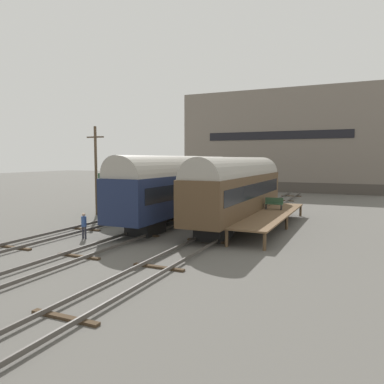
{
  "coord_description": "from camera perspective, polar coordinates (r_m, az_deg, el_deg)",
  "views": [
    {
      "loc": [
        13.0,
        -23.71,
        5.04
      ],
      "look_at": [
        0.0,
        5.11,
        2.2
      ],
      "focal_mm": 35.0,
      "sensor_mm": 36.0,
      "label": 1
    }
  ],
  "objects": [
    {
      "name": "station_platform",
      "position": [
        27.62,
        12.0,
        -3.43
      ],
      "size": [
        2.49,
        13.7,
        1.07
      ],
      "color": "brown",
      "rests_on": "ground"
    },
    {
      "name": "track_right",
      "position": [
        25.6,
        4.87,
        -5.92
      ],
      "size": [
        2.6,
        60.0,
        0.26
      ],
      "color": "#4C4742",
      "rests_on": "ground"
    },
    {
      "name": "ground_plane",
      "position": [
        27.5,
        -4.41,
        -5.44
      ],
      "size": [
        200.0,
        200.0,
        0.0
      ],
      "primitive_type": "plane",
      "color": "#56544F"
    },
    {
      "name": "bench",
      "position": [
        29.94,
        12.38,
        -1.67
      ],
      "size": [
        1.4,
        0.4,
        0.91
      ],
      "color": "#2D4C33",
      "rests_on": "station_platform"
    },
    {
      "name": "track_middle",
      "position": [
        27.48,
        -4.41,
        -5.15
      ],
      "size": [
        2.6,
        60.0,
        0.26
      ],
      "color": "#4C4742",
      "rests_on": "ground"
    },
    {
      "name": "warehouse_building",
      "position": [
        63.88,
        13.94,
        7.37
      ],
      "size": [
        30.36,
        13.13,
        15.39
      ],
      "color": "#46403A",
      "rests_on": "ground"
    },
    {
      "name": "utility_pole",
      "position": [
        34.39,
        -14.43,
        3.4
      ],
      "size": [
        1.8,
        0.24,
        7.87
      ],
      "color": "#473828",
      "rests_on": "ground"
    },
    {
      "name": "train_car_navy",
      "position": [
        30.15,
        -1.33,
        1.21
      ],
      "size": [
        2.96,
        18.07,
        5.22
      ],
      "color": "black",
      "rests_on": "ground"
    },
    {
      "name": "person_worker",
      "position": [
        24.46,
        -16.15,
        -4.62
      ],
      "size": [
        0.32,
        0.32,
        1.64
      ],
      "color": "#282833",
      "rests_on": "ground"
    },
    {
      "name": "track_left",
      "position": [
        29.98,
        -12.3,
        -4.39
      ],
      "size": [
        2.6,
        60.0,
        0.26
      ],
      "color": "#4C4742",
      "rests_on": "ground"
    },
    {
      "name": "train_car_green",
      "position": [
        37.06,
        -4.26,
        1.98
      ],
      "size": [
        3.11,
        16.56,
        5.32
      ],
      "color": "black",
      "rests_on": "ground"
    },
    {
      "name": "train_car_brown",
      "position": [
        28.18,
        7.03,
        0.81
      ],
      "size": [
        2.85,
        15.66,
        5.14
      ],
      "color": "black",
      "rests_on": "ground"
    }
  ]
}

